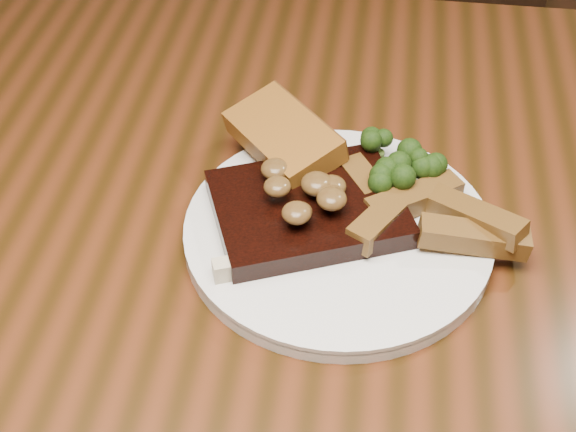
{
  "coord_description": "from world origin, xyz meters",
  "views": [
    {
      "loc": [
        0.07,
        -0.47,
        1.25
      ],
      "look_at": [
        0.01,
        0.01,
        0.78
      ],
      "focal_mm": 50.0,
      "sensor_mm": 36.0,
      "label": 1
    }
  ],
  "objects_px": {
    "plate": "(338,234)",
    "garlic_bread": "(283,153)",
    "potato_wedges": "(425,230)",
    "dining_table": "(277,316)",
    "chair_far": "(384,76)",
    "steak": "(308,210)"
  },
  "relations": [
    {
      "from": "chair_far",
      "to": "plate",
      "type": "height_order",
      "value": "chair_far"
    },
    {
      "from": "garlic_bread",
      "to": "steak",
      "type": "bearing_deg",
      "value": -18.86
    },
    {
      "from": "potato_wedges",
      "to": "dining_table",
      "type": "bearing_deg",
      "value": -172.82
    },
    {
      "from": "steak",
      "to": "dining_table",
      "type": "bearing_deg",
      "value": -155.03
    },
    {
      "from": "dining_table",
      "to": "potato_wedges",
      "type": "distance_m",
      "value": 0.17
    },
    {
      "from": "chair_far",
      "to": "dining_table",
      "type": "bearing_deg",
      "value": 71.35
    },
    {
      "from": "steak",
      "to": "potato_wedges",
      "type": "bearing_deg",
      "value": -28.41
    },
    {
      "from": "dining_table",
      "to": "plate",
      "type": "xyz_separation_m",
      "value": [
        0.05,
        0.02,
        0.1
      ]
    },
    {
      "from": "dining_table",
      "to": "chair_far",
      "type": "distance_m",
      "value": 0.73
    },
    {
      "from": "plate",
      "to": "steak",
      "type": "bearing_deg",
      "value": 164.9
    },
    {
      "from": "plate",
      "to": "potato_wedges",
      "type": "distance_m",
      "value": 0.08
    },
    {
      "from": "chair_far",
      "to": "garlic_bread",
      "type": "bearing_deg",
      "value": 69.59
    },
    {
      "from": "steak",
      "to": "garlic_bread",
      "type": "xyz_separation_m",
      "value": [
        -0.03,
        0.07,
        0.0
      ]
    },
    {
      "from": "dining_table",
      "to": "garlic_bread",
      "type": "xyz_separation_m",
      "value": [
        -0.01,
        0.1,
        0.12
      ]
    },
    {
      "from": "plate",
      "to": "garlic_bread",
      "type": "height_order",
      "value": "garlic_bread"
    },
    {
      "from": "dining_table",
      "to": "steak",
      "type": "distance_m",
      "value": 0.12
    },
    {
      "from": "garlic_bread",
      "to": "plate",
      "type": "bearing_deg",
      "value": -6.02
    },
    {
      "from": "dining_table",
      "to": "steak",
      "type": "bearing_deg",
      "value": 47.27
    },
    {
      "from": "dining_table",
      "to": "plate",
      "type": "bearing_deg",
      "value": 20.31
    },
    {
      "from": "steak",
      "to": "chair_far",
      "type": "bearing_deg",
      "value": 62.76
    },
    {
      "from": "chair_far",
      "to": "steak",
      "type": "height_order",
      "value": "chair_far"
    },
    {
      "from": "plate",
      "to": "garlic_bread",
      "type": "relative_size",
      "value": 2.38
    }
  ]
}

